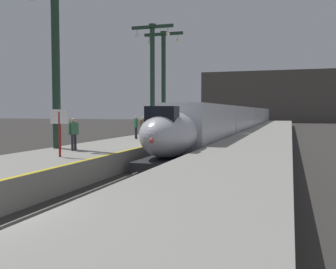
{
  "coord_description": "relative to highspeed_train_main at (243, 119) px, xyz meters",
  "views": [
    {
      "loc": [
        6.36,
        -6.16,
        3.09
      ],
      "look_at": [
        -0.12,
        14.14,
        1.8
      ],
      "focal_mm": 41.34,
      "sensor_mm": 36.0,
      "label": 1
    }
  ],
  "objects": [
    {
      "name": "highspeed_train_main",
      "position": [
        0.0,
        0.0,
        0.0
      ],
      "size": [
        2.92,
        74.54,
        3.6
      ],
      "color": "silver",
      "rests_on": "ground"
    },
    {
      "name": "platform_right",
      "position": [
        4.05,
        -22.92,
        -1.45
      ],
      "size": [
        4.8,
        110.0,
        1.05
      ],
      "primitive_type": "cube",
      "color": "gray",
      "rests_on": "ground"
    },
    {
      "name": "passenger_mid_platform",
      "position": [
        -4.32,
        -36.37,
        0.06
      ],
      "size": [
        0.38,
        0.51,
        1.69
      ],
      "color": "#23232D",
      "rests_on": "platform_left"
    },
    {
      "name": "platform_left_safety_stripe",
      "position": [
        -1.77,
        -22.92,
        -0.92
      ],
      "size": [
        0.2,
        107.8,
        0.01
      ],
      "primitive_type": "cube",
      "color": "yellow",
      "rests_on": "platform_left"
    },
    {
      "name": "station_column_far",
      "position": [
        -5.9,
        -20.14,
        5.02
      ],
      "size": [
        4.0,
        0.68,
        9.99
      ],
      "color": "#1E3828",
      "rests_on": "platform_left"
    },
    {
      "name": "passenger_far_waiting",
      "position": [
        -3.04,
        -29.69,
        0.06
      ],
      "size": [
        0.57,
        0.23,
        1.69
      ],
      "color": "#23232D",
      "rests_on": "platform_left"
    },
    {
      "name": "station_column_mid",
      "position": [
        -5.9,
        -35.49,
        4.61
      ],
      "size": [
        4.0,
        0.68,
        9.21
      ],
      "color": "#1E3828",
      "rests_on": "platform_left"
    },
    {
      "name": "departure_info_board",
      "position": [
        -3.45,
        -38.95,
        0.58
      ],
      "size": [
        0.9,
        0.1,
        2.12
      ],
      "color": "maroon",
      "rests_on": "platform_left"
    },
    {
      "name": "station_column_distant",
      "position": [
        -5.9,
        -16.88,
        5.0
      ],
      "size": [
        4.0,
        0.68,
        9.95
      ],
      "color": "#1E3828",
      "rests_on": "platform_left"
    },
    {
      "name": "rail_main_left",
      "position": [
        -0.75,
        -20.17,
        -1.92
      ],
      "size": [
        0.08,
        110.0,
        0.12
      ],
      "primitive_type": "cube",
      "color": "slate",
      "rests_on": "ground"
    },
    {
      "name": "rail_main_right",
      "position": [
        0.75,
        -20.17,
        -1.92
      ],
      "size": [
        0.08,
        110.0,
        0.12
      ],
      "primitive_type": "cube",
      "color": "slate",
      "rests_on": "ground"
    },
    {
      "name": "terminus_back_wall",
      "position": [
        0.0,
        54.33,
        5.02
      ],
      "size": [
        36.0,
        2.0,
        14.0
      ],
      "primitive_type": "cube",
      "color": "#4C4742",
      "rests_on": "ground"
    },
    {
      "name": "passenger_near_edge",
      "position": [
        -4.5,
        -27.53,
        0.06
      ],
      "size": [
        0.42,
        0.44,
        1.69
      ],
      "color": "#23232D",
      "rests_on": "platform_left"
    },
    {
      "name": "rolling_suitcase",
      "position": [
        -3.88,
        -27.78,
        -0.62
      ],
      "size": [
        0.4,
        0.22,
        0.98
      ],
      "color": "brown",
      "rests_on": "platform_left"
    },
    {
      "name": "platform_left",
      "position": [
        -4.05,
        -22.92,
        -1.45
      ],
      "size": [
        4.8,
        110.0,
        1.05
      ],
      "primitive_type": "cube",
      "color": "gray",
      "rests_on": "ground"
    }
  ]
}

